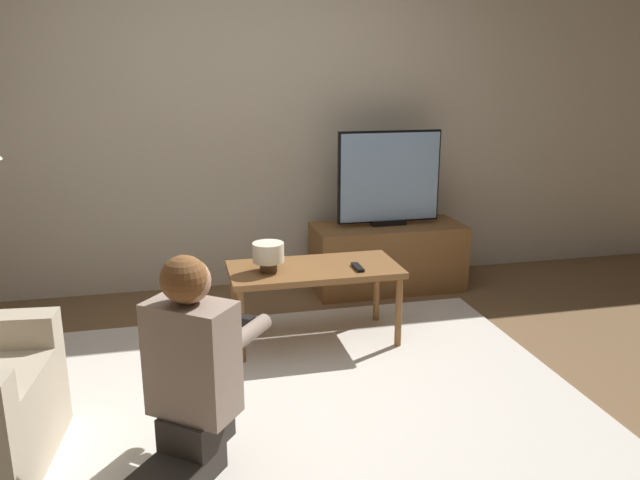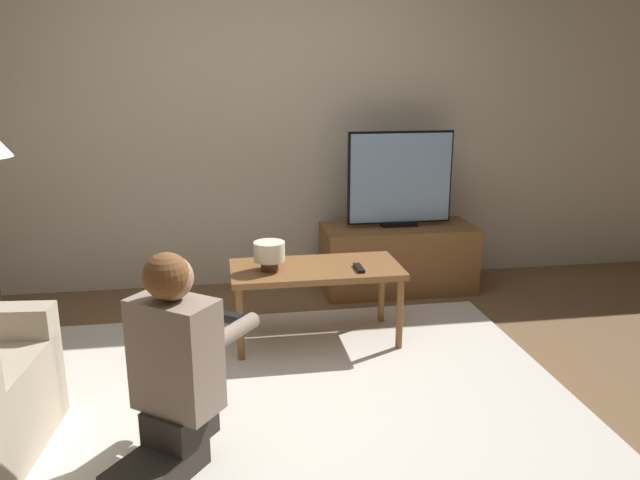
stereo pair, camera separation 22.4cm
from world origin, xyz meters
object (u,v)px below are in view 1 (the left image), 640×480
(person_kneeling, at_px, (191,369))
(table_lamp, at_px, (268,254))
(tv, at_px, (389,178))
(coffee_table, at_px, (314,275))

(person_kneeling, height_order, table_lamp, person_kneeling)
(tv, relative_size, person_kneeling, 0.84)
(table_lamp, bearing_deg, tv, 39.83)
(tv, bearing_deg, person_kneeling, -127.53)
(person_kneeling, relative_size, table_lamp, 5.07)
(coffee_table, bearing_deg, person_kneeling, -123.70)
(coffee_table, relative_size, table_lamp, 5.55)
(tv, xyz_separation_m, table_lamp, (-1.02, -0.85, -0.26))
(coffee_table, height_order, table_lamp, table_lamp)
(coffee_table, xyz_separation_m, person_kneeling, (-0.75, -1.13, 0.04))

